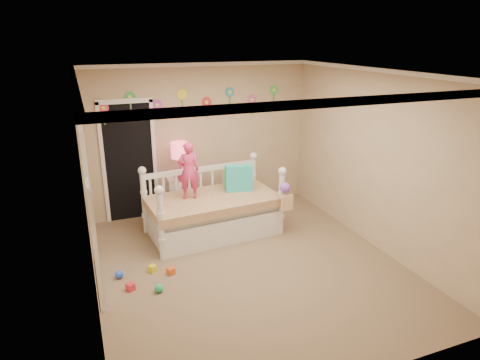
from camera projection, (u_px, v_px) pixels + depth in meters
name	position (u px, v px, depth m)	size (l,w,h in m)	color
floor	(249.00, 265.00, 5.85)	(4.00, 4.50, 0.01)	#7F684C
ceiling	(251.00, 73.00, 5.01)	(4.00, 4.50, 0.01)	white
back_wall	(201.00, 139.00, 7.42)	(4.00, 0.01, 2.60)	tan
left_wall	(85.00, 197.00, 4.74)	(0.01, 4.50, 2.60)	tan
right_wall	(377.00, 161.00, 6.12)	(0.01, 4.50, 2.60)	tan
crown_molding	(250.00, 75.00, 5.02)	(4.00, 4.50, 0.06)	white
daybed	(213.00, 200.00, 6.66)	(2.06, 1.11, 1.12)	white
pillow_turquoise	(239.00, 178.00, 6.83)	(0.43, 0.15, 0.43)	#29CEC6
pillow_lime	(234.00, 178.00, 6.99)	(0.35, 0.13, 0.33)	#72DE43
child	(189.00, 171.00, 6.44)	(0.33, 0.21, 0.90)	#EA356F
nightstand	(182.00, 199.00, 7.24)	(0.44, 0.34, 0.74)	white
table_lamp	(180.00, 155.00, 6.99)	(0.29, 0.29, 0.63)	#D51C7B
closet_doorway	(129.00, 161.00, 7.06)	(0.90, 0.04, 2.07)	black
flower_decals	(195.00, 103.00, 7.17)	(3.40, 0.02, 0.50)	#B2668C
mirror_closet	(90.00, 207.00, 5.10)	(0.07, 1.30, 2.10)	white
wall_picture	(90.00, 204.00, 3.88)	(0.05, 0.34, 0.42)	white
hanging_bag	(285.00, 197.00, 6.44)	(0.20, 0.16, 0.36)	beige
toy_scatter	(153.00, 290.00, 5.18)	(0.80, 1.30, 0.11)	#996666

